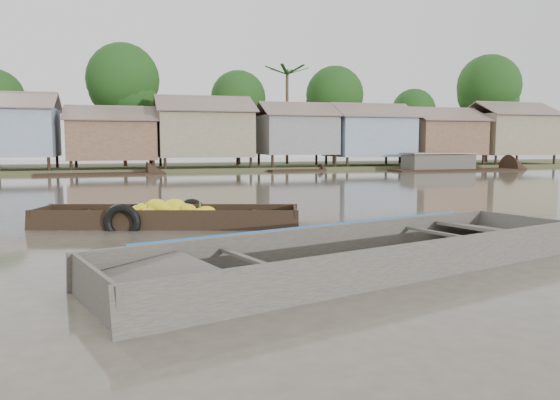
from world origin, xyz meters
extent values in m
plane|color=#514B3E|center=(0.00, 0.00, 0.00)|extent=(120.00, 120.00, 0.00)
cube|color=#384723|center=(0.00, 33.00, 0.00)|extent=(120.00, 12.00, 0.50)
cube|color=#7A8EA8|center=(-10.50, 29.50, 2.70)|extent=(6.20, 5.20, 3.20)
cube|color=brown|center=(-10.50, 28.10, 4.75)|extent=(6.60, 3.02, 1.28)
cube|color=brown|center=(-10.50, 30.90, 4.75)|extent=(6.60, 3.02, 1.28)
cube|color=brown|center=(-3.80, 29.50, 2.20)|extent=(5.80, 4.60, 2.70)
cube|color=brown|center=(-3.80, 28.26, 4.00)|extent=(6.20, 2.67, 1.14)
cube|color=brown|center=(-3.80, 30.74, 4.00)|extent=(6.20, 2.67, 1.14)
cube|color=#7D7256|center=(2.50, 29.50, 2.65)|extent=(6.50, 5.30, 3.30)
cube|color=brown|center=(2.50, 28.07, 4.75)|extent=(6.90, 3.08, 1.31)
cube|color=brown|center=(2.50, 30.93, 4.75)|extent=(6.90, 3.08, 1.31)
cube|color=slate|center=(9.50, 29.50, 2.60)|extent=(5.40, 4.70, 2.90)
cube|color=brown|center=(9.50, 28.23, 4.50)|extent=(5.80, 2.73, 1.17)
cube|color=brown|center=(9.50, 30.77, 4.50)|extent=(5.80, 2.73, 1.17)
cube|color=#7A8EA8|center=(15.50, 29.50, 2.50)|extent=(6.00, 5.00, 3.10)
cube|color=brown|center=(15.50, 28.15, 4.50)|extent=(6.40, 2.90, 1.24)
cube|color=brown|center=(15.50, 30.85, 4.50)|extent=(6.40, 2.90, 1.24)
cube|color=brown|center=(22.00, 29.50, 2.45)|extent=(5.70, 4.90, 2.80)
cube|color=brown|center=(22.00, 28.18, 4.30)|extent=(6.10, 2.85, 1.21)
cube|color=brown|center=(22.00, 30.82, 4.30)|extent=(6.10, 2.85, 1.21)
cube|color=#7D7256|center=(28.50, 29.50, 2.70)|extent=(6.30, 5.10, 3.40)
cube|color=brown|center=(28.50, 28.12, 4.85)|extent=(6.70, 2.96, 1.26)
cube|color=brown|center=(28.50, 30.88, 4.85)|extent=(6.70, 2.96, 1.26)
cylinder|color=#473323|center=(-3.00, 33.00, 3.15)|extent=(0.28, 0.28, 6.30)
sphere|color=#143811|center=(-3.00, 33.00, 6.75)|extent=(5.40, 5.40, 5.40)
cylinder|color=#473323|center=(6.00, 34.00, 2.62)|extent=(0.28, 0.28, 5.25)
sphere|color=#143811|center=(6.00, 34.00, 5.62)|extent=(4.50, 4.50, 4.50)
cylinder|color=#473323|center=(14.00, 33.00, 2.80)|extent=(0.28, 0.28, 5.60)
sphere|color=#143811|center=(14.00, 33.00, 6.00)|extent=(4.80, 4.80, 4.80)
cylinder|color=#473323|center=(22.00, 34.00, 2.27)|extent=(0.28, 0.28, 4.55)
sphere|color=#143811|center=(22.00, 34.00, 4.88)|extent=(3.90, 3.90, 3.90)
cylinder|color=#473323|center=(29.00, 33.00, 3.32)|extent=(0.28, 0.28, 6.65)
sphere|color=#143811|center=(29.00, 33.00, 7.12)|extent=(5.70, 5.70, 5.70)
cylinder|color=#473323|center=(10.00, 33.50, 4.00)|extent=(0.24, 0.24, 8.00)
cube|color=black|center=(-2.11, 3.23, -0.08)|extent=(6.28, 2.87, 0.08)
cube|color=black|center=(-1.92, 3.87, 0.17)|extent=(6.12, 1.92, 0.59)
cube|color=black|center=(-2.29, 2.58, 0.17)|extent=(6.12, 1.92, 0.59)
cube|color=black|center=(0.87, 2.36, 0.17)|extent=(0.44, 1.34, 0.55)
cube|color=black|center=(0.35, 2.51, 0.24)|extent=(1.36, 1.44, 0.21)
cube|color=black|center=(-5.08, 4.09, 0.17)|extent=(0.44, 1.34, 0.55)
cube|color=black|center=(-4.56, 3.94, 0.24)|extent=(1.36, 1.44, 0.21)
cube|color=black|center=(-3.53, 3.64, 0.29)|extent=(0.46, 1.30, 0.05)
cube|color=black|center=(-0.68, 2.81, 0.29)|extent=(0.46, 1.30, 0.05)
ellipsoid|color=yellow|center=(-1.33, 3.33, 0.25)|extent=(0.51, 0.42, 0.27)
ellipsoid|color=yellow|center=(-3.15, 3.15, 0.16)|extent=(0.46, 0.38, 0.25)
ellipsoid|color=yellow|center=(-1.67, 3.54, 0.27)|extent=(0.49, 0.40, 0.26)
ellipsoid|color=yellow|center=(-2.64, 3.45, 0.40)|extent=(0.58, 0.48, 0.31)
ellipsoid|color=yellow|center=(-2.36, 3.21, 0.41)|extent=(0.54, 0.45, 0.29)
ellipsoid|color=yellow|center=(-2.12, 3.38, 0.40)|extent=(0.56, 0.45, 0.30)
ellipsoid|color=yellow|center=(-1.94, 3.14, 0.50)|extent=(0.60, 0.49, 0.32)
ellipsoid|color=yellow|center=(-2.37, 3.36, 0.50)|extent=(0.55, 0.45, 0.30)
ellipsoid|color=yellow|center=(-2.97, 3.25, 0.28)|extent=(0.58, 0.48, 0.31)
ellipsoid|color=yellow|center=(-3.06, 3.65, 0.26)|extent=(0.53, 0.44, 0.28)
ellipsoid|color=yellow|center=(-1.97, 2.98, 0.36)|extent=(0.51, 0.42, 0.27)
ellipsoid|color=yellow|center=(-2.31, 3.44, 0.38)|extent=(0.52, 0.42, 0.27)
ellipsoid|color=yellow|center=(-2.78, 3.49, 0.37)|extent=(0.50, 0.41, 0.27)
ellipsoid|color=yellow|center=(-2.11, 2.84, 0.24)|extent=(0.47, 0.39, 0.25)
ellipsoid|color=yellow|center=(-1.72, 3.52, 0.28)|extent=(0.50, 0.41, 0.27)
ellipsoid|color=yellow|center=(-1.18, 3.21, 0.30)|extent=(0.57, 0.47, 0.31)
ellipsoid|color=yellow|center=(-2.04, 3.31, 0.48)|extent=(0.45, 0.37, 0.24)
ellipsoid|color=yellow|center=(-2.32, 3.63, 0.37)|extent=(0.46, 0.38, 0.25)
ellipsoid|color=yellow|center=(-2.22, 3.49, 0.37)|extent=(0.52, 0.43, 0.28)
ellipsoid|color=yellow|center=(-2.25, 3.09, 0.47)|extent=(0.56, 0.45, 0.30)
ellipsoid|color=yellow|center=(-3.12, 3.46, 0.19)|extent=(0.45, 0.37, 0.24)
ellipsoid|color=yellow|center=(-1.66, 2.91, 0.43)|extent=(0.46, 0.37, 0.24)
ellipsoid|color=yellow|center=(-2.91, 3.12, 0.21)|extent=(0.57, 0.46, 0.30)
ellipsoid|color=yellow|center=(-1.73, 3.06, 0.41)|extent=(0.54, 0.44, 0.29)
ellipsoid|color=yellow|center=(-1.19, 2.56, 0.21)|extent=(0.49, 0.40, 0.26)
ellipsoid|color=yellow|center=(-2.06, 3.10, 0.41)|extent=(0.52, 0.43, 0.28)
ellipsoid|color=yellow|center=(-3.02, 3.45, 0.28)|extent=(0.59, 0.48, 0.31)
ellipsoid|color=yellow|center=(-2.96, 3.14, 0.23)|extent=(0.57, 0.47, 0.31)
ellipsoid|color=yellow|center=(-1.34, 2.84, 0.32)|extent=(0.54, 0.44, 0.29)
ellipsoid|color=yellow|center=(-2.19, 3.54, 0.33)|extent=(0.48, 0.39, 0.25)
ellipsoid|color=yellow|center=(-2.87, 3.21, 0.28)|extent=(0.52, 0.42, 0.28)
ellipsoid|color=yellow|center=(-2.57, 3.05, 0.35)|extent=(0.45, 0.37, 0.24)
cylinder|color=#3F6626|center=(-2.65, 3.38, 0.50)|extent=(0.04, 0.04, 0.20)
cylinder|color=#3F6626|center=(-1.89, 3.17, 0.50)|extent=(0.04, 0.04, 0.20)
cylinder|color=#3F6626|center=(-1.35, 3.01, 0.50)|extent=(0.04, 0.04, 0.20)
torus|color=black|center=(-1.46, 3.84, 0.19)|extent=(0.81, 0.41, 0.79)
torus|color=black|center=(-3.18, 2.75, 0.19)|extent=(0.90, 0.44, 0.87)
cube|color=#3D3833|center=(0.55, -2.26, -0.08)|extent=(8.62, 4.20, 0.08)
cube|color=#3D3833|center=(0.25, -1.27, 0.22)|extent=(8.32, 2.68, 0.69)
cube|color=#3D3833|center=(0.85, -3.25, 0.22)|extent=(8.32, 2.68, 0.69)
cube|color=#3D3833|center=(4.59, -1.03, 0.22)|extent=(0.67, 2.03, 0.65)
cube|color=#3D3833|center=(3.89, -1.24, 0.31)|extent=(1.93, 2.17, 0.26)
cube|color=#3D3833|center=(-3.49, -3.49, 0.22)|extent=(0.67, 2.03, 0.65)
cube|color=#3D3833|center=(-2.79, -3.27, 0.31)|extent=(1.93, 2.17, 0.26)
cube|color=#3D3833|center=(-1.38, -2.85, 0.36)|extent=(0.68, 1.97, 0.05)
cube|color=#3D3833|center=(2.48, -1.67, 0.36)|extent=(0.68, 1.97, 0.05)
cube|color=#665E54|center=(0.55, -2.26, -0.02)|extent=(6.63, 3.45, 0.02)
cube|color=#1158AD|center=(0.23, -1.20, 0.49)|extent=(6.71, 2.13, 0.17)
torus|color=olive|center=(2.71, -1.96, 0.01)|extent=(0.48, 0.48, 0.07)
torus|color=olive|center=(2.71, -1.96, 0.05)|extent=(0.39, 0.39, 0.07)
cube|color=black|center=(19.97, 24.27, -0.05)|extent=(9.85, 2.24, 0.35)
cube|color=black|center=(-4.92, 25.70, -0.05)|extent=(7.11, 1.99, 0.35)
cube|color=black|center=(8.72, 26.84, -0.05)|extent=(4.17, 1.45, 0.35)
cube|color=black|center=(19.00, 25.00, 0.55)|extent=(5.00, 2.00, 1.20)
camera|label=1|loc=(-3.10, -10.17, 2.01)|focal=35.00mm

